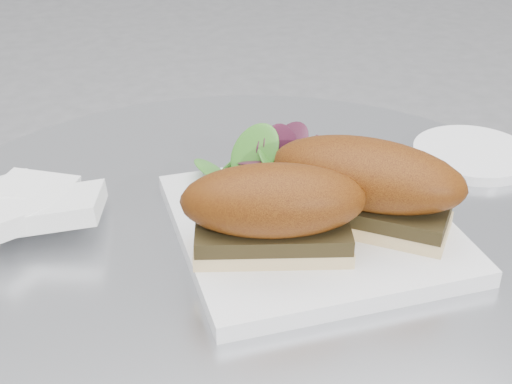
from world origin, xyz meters
TOP-DOWN VIEW (x-y plane):
  - plate at (0.06, 0.00)m, footprint 0.24×0.24m
  - sandwich_left at (0.01, -0.04)m, footprint 0.16×0.10m
  - sandwich_right at (0.10, -0.02)m, footprint 0.18×0.17m
  - salad at (0.04, 0.07)m, footprint 0.12×0.12m
  - napkin at (-0.18, 0.09)m, footprint 0.17×0.17m
  - saucer at (0.28, 0.10)m, footprint 0.13×0.13m

SIDE VIEW (x-z plane):
  - saucer at x=0.28m, z-range 0.73..0.74m
  - plate at x=0.06m, z-range 0.73..0.75m
  - napkin at x=-0.18m, z-range 0.73..0.75m
  - salad at x=0.04m, z-range 0.75..0.80m
  - sandwich_right at x=0.10m, z-range 0.75..0.83m
  - sandwich_left at x=0.01m, z-range 0.75..0.83m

